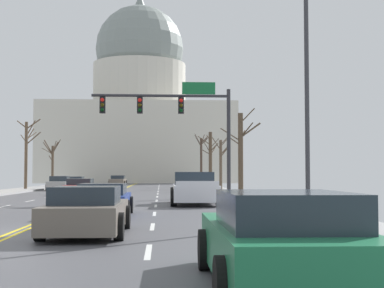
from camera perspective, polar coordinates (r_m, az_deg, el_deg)
The scene contains 19 objects.
ground at distance 15.06m, azimuth -17.70°, elevation -8.56°, with size 20.00×180.00×0.20m.
signal_gantry at distance 32.44m, azimuth -1.32°, elevation 3.01°, with size 7.91×0.41×6.61m.
street_lamp_right at distance 17.92m, azimuth 10.44°, elevation 8.22°, with size 2.40×0.24×8.19m.
capitol_building at distance 98.11m, azimuth -5.29°, elevation 3.22°, with size 31.50×19.95×32.84m.
pickup_truck_near_00 at distance 28.21m, azimuth 0.25°, elevation -4.60°, with size 2.44×5.73×1.59m.
sedan_near_01 at distance 20.68m, azimuth -8.87°, elevation -5.59°, with size 2.00×4.47×1.17m.
sedan_near_02 at distance 14.54m, azimuth -10.45°, elevation -6.70°, with size 2.00×4.51×1.21m.
sedan_near_03 at distance 7.74m, azimuth 8.78°, elevation -9.70°, with size 2.00×4.67×1.29m.
sedan_oncoming_00 at distance 40.71m, azimuth -11.14°, elevation -4.28°, with size 2.10×4.52×1.15m.
sedan_oncoming_01 at distance 52.42m, azimuth -13.14°, elevation -3.89°, with size 2.03×4.26×1.28m.
sedan_oncoming_02 at distance 61.76m, azimuth -11.61°, elevation -3.78°, with size 2.00×4.63×1.19m.
sedan_oncoming_03 at distance 70.42m, azimuth -7.44°, elevation -3.68°, with size 2.04×4.69×1.27m.
bare_tree_00 at distance 64.58m, azimuth 0.94°, elevation -1.54°, with size 1.57×2.42×5.93m.
bare_tree_02 at distance 57.17m, azimuth 1.85°, elevation -1.43°, with size 2.07×2.71×5.55m.
bare_tree_03 at distance 62.53m, azimuth -13.81°, elevation -1.78°, with size 2.17×1.04×5.00m.
bare_tree_04 at distance 49.87m, azimuth 2.92°, elevation -1.77°, with size 1.87×2.08×4.70m.
bare_tree_05 at distance 53.69m, azimuth -16.21°, elevation -0.68°, with size 2.07×2.16×6.35m.
bare_tree_06 at distance 37.69m, azimuth 4.92°, elevation -0.75°, with size 2.67×1.48×5.80m.
bicycle_parked at distance 16.15m, azimuth 11.83°, elevation -6.58°, with size 0.12×1.77×0.85m.
Camera 1 is at (3.74, -14.51, 1.53)m, focal length 53.25 mm.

